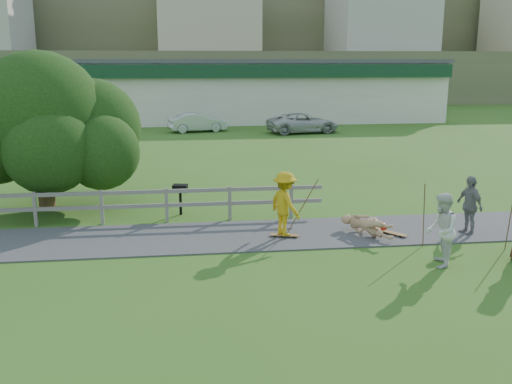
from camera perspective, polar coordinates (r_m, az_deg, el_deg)
ground at (r=15.26m, az=-1.57°, el=-6.14°), size 260.00×260.00×0.00m
path at (r=16.68m, az=-2.10°, el=-4.40°), size 34.00×3.00×0.04m
fence at (r=18.43m, az=-17.10°, el=-1.01°), size 15.05×0.10×1.10m
strip_mall at (r=49.64m, az=-1.11°, el=10.23°), size 32.50×10.75×5.10m
hillside at (r=106.08m, az=-6.94°, el=18.03°), size 220.00×67.00×47.50m
skater_rider at (r=16.29m, az=2.91°, el=-1.52°), size 1.14×1.38×1.85m
skater_fallen at (r=16.91m, az=11.01°, el=-3.29°), size 1.79×1.25×0.66m
spectator_a at (r=14.79m, az=18.05°, el=-3.66°), size 0.97×1.09×1.86m
spectator_b at (r=17.80m, az=20.56°, el=-1.24°), size 0.62×1.09×1.75m
car_silver at (r=41.23m, az=-5.87°, el=6.94°), size 4.34×2.29×1.36m
car_white at (r=40.56m, az=4.72°, el=6.89°), size 5.37×3.15×1.40m
tree at (r=20.72m, az=-20.56°, el=4.08°), size 7.03×7.03×4.17m
bbq at (r=19.04m, az=-7.56°, el=-0.76°), size 0.53×0.44×1.02m
longboard_rider at (r=16.53m, az=2.87°, el=-4.47°), size 0.83×0.41×0.09m
longboard_fallen at (r=17.16m, az=13.62°, el=-4.17°), size 0.66×0.77×0.09m
helmet at (r=17.47m, az=12.50°, el=-3.45°), size 0.30×0.30×0.30m
pole_rider at (r=16.78m, az=4.68°, el=-1.06°), size 0.03×0.03×1.88m
pole_spec_left at (r=16.24m, az=16.44°, el=-2.23°), size 0.03×0.03×1.77m
pole_spec_right at (r=16.74m, az=24.08°, el=-2.31°), size 0.03×0.03×1.82m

